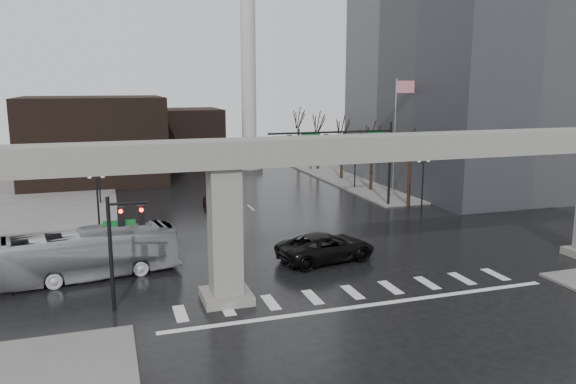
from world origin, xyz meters
The scene contains 23 objects.
ground centered at (0.00, 0.00, 0.00)m, with size 160.00×160.00×0.00m, color black.
sidewalk_ne centered at (26.00, 36.00, 0.07)m, with size 28.00×36.00×0.15m, color slate.
elevated_guideway centered at (1.26, 0.00, 6.88)m, with size 48.00×2.60×8.70m.
building_far_left centered at (-14.00, 42.00, 5.00)m, with size 16.00×14.00×10.00m, color black.
building_far_mid centered at (-2.00, 52.00, 4.00)m, with size 10.00×10.00×8.00m, color black.
smokestack centered at (6.00, 46.00, 13.35)m, with size 3.60×3.60×30.00m.
signal_mast_arm centered at (8.99, 18.80, 5.83)m, with size 12.12×0.43×8.00m.
signal_left_pole centered at (-12.25, 0.50, 4.07)m, with size 2.30×0.30×6.00m.
flagpole_assembly centered at (15.29, 22.00, 7.53)m, with size 2.06×0.12×12.00m.
lamp_right_0 centered at (13.50, 14.00, 3.47)m, with size 1.22×0.32×5.11m.
lamp_right_1 centered at (13.50, 28.00, 3.47)m, with size 1.22×0.32×5.11m.
lamp_right_2 centered at (13.50, 42.00, 3.47)m, with size 1.22×0.32×5.11m.
lamp_left_0 centered at (-13.50, 14.00, 3.47)m, with size 1.22×0.32×5.11m.
lamp_left_1 centered at (-13.50, 28.00, 3.47)m, with size 1.22×0.32×5.11m.
lamp_left_2 centered at (-13.50, 42.00, 3.47)m, with size 1.22×0.32×5.11m.
tree_right_0 centered at (14.53, 18.02, 2.79)m, with size 1.09×1.58×7.50m.
tree_right_1 centered at (14.53, 26.02, 2.85)m, with size 1.09×1.61×7.67m.
tree_right_2 centered at (14.53, 34.02, 2.91)m, with size 1.10×1.63×7.85m.
tree_right_3 centered at (14.53, 42.02, 2.98)m, with size 1.11×1.66×8.02m.
tree_right_4 centered at (14.53, 50.02, 3.04)m, with size 1.12×1.69×8.19m.
pickup_truck centered at (0.75, 4.81, 0.93)m, with size 3.07×6.66×1.85m, color black.
city_bus centered at (-14.10, 6.11, 1.49)m, with size 2.51×10.73×2.99m, color #AEAEB3.
far_car centered at (-3.59, 22.69, 0.64)m, with size 1.52×3.77×1.28m, color black.
Camera 1 is at (-12.74, -28.27, 11.55)m, focal length 35.00 mm.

